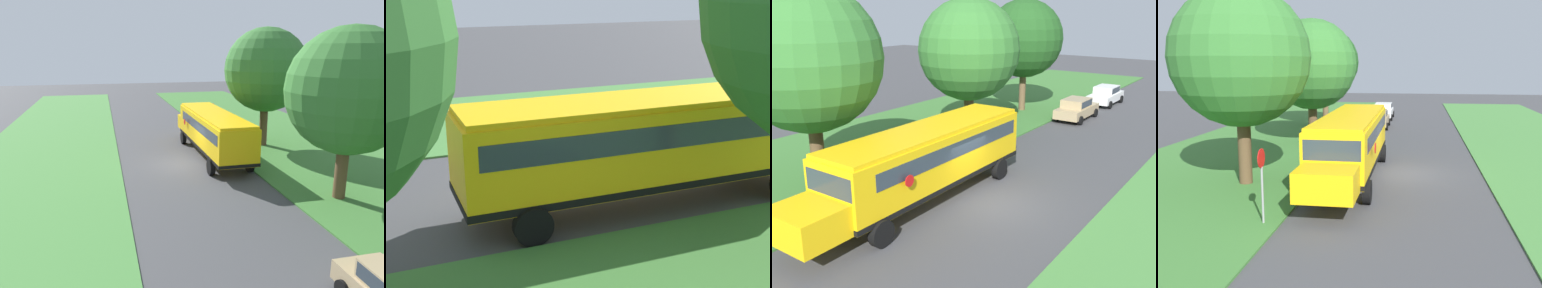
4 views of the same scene
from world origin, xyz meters
TOP-DOWN VIEW (x-y plane):
  - ground_plane at (0.00, 0.00)m, footprint 120.00×120.00m
  - grass_verge at (-10.00, 0.00)m, footprint 12.00×80.00m
  - school_bus at (-2.50, -1.36)m, footprint 2.85×12.42m
  - car_tan_nearest at (-2.80, 16.18)m, footprint 2.02×4.40m
  - car_white_middle at (-2.80, 22.74)m, footprint 2.02×4.40m
  - oak_tree_beside_bus at (-7.24, -3.28)m, footprint 6.29×6.29m
  - oak_tree_roadside_mid at (-6.55, 7.70)m, footprint 6.14×6.14m
  - oak_tree_far_end at (-7.44, 16.41)m, footprint 5.91×5.91m
  - stop_sign at (-4.60, -8.18)m, footprint 0.08×0.68m

SIDE VIEW (x-z plane):
  - ground_plane at x=0.00m, z-range 0.00..0.00m
  - grass_verge at x=-10.00m, z-range 0.00..0.08m
  - car_tan_nearest at x=-2.80m, z-range 0.10..1.66m
  - car_white_middle at x=-2.80m, z-range 0.10..1.66m
  - stop_sign at x=-4.60m, z-range 0.37..3.11m
  - school_bus at x=-2.50m, z-range 0.34..3.50m
  - oak_tree_roadside_mid at x=-6.55m, z-range 1.28..9.85m
  - oak_tree_far_end at x=-7.44m, z-range 1.37..9.97m
  - oak_tree_beside_bus at x=-7.24m, z-range 1.33..10.36m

